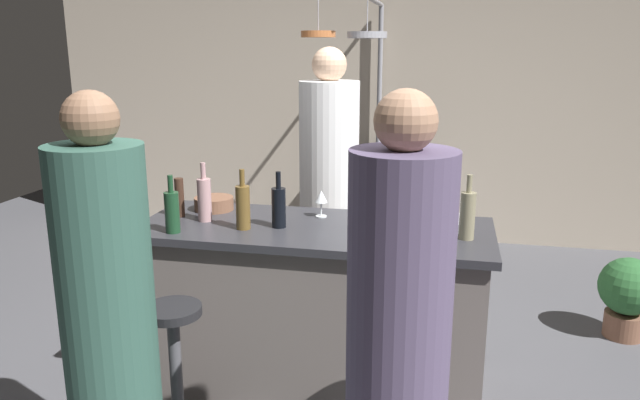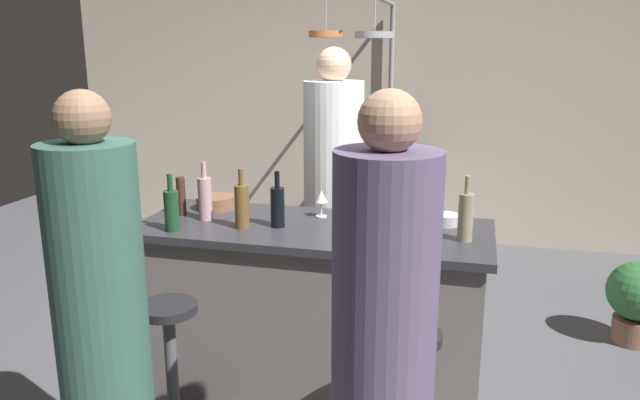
% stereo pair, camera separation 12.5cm
% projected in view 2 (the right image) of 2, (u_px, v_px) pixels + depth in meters
% --- Properties ---
extents(ground_plane, '(9.00, 9.00, 0.00)m').
position_uv_depth(ground_plane, '(313.00, 384.00, 3.30)').
color(ground_plane, '#4C4C51').
extents(back_wall, '(6.40, 0.16, 2.60)m').
position_uv_depth(back_wall, '(393.00, 101.00, 5.66)').
color(back_wall, '#BCAD99').
rests_on(back_wall, ground_plane).
extents(kitchen_island, '(1.80, 0.72, 0.90)m').
position_uv_depth(kitchen_island, '(313.00, 307.00, 3.19)').
color(kitchen_island, slate).
rests_on(kitchen_island, ground_plane).
extents(stove_range, '(0.80, 0.64, 0.89)m').
position_uv_depth(stove_range, '(384.00, 199.00, 5.49)').
color(stove_range, '#47474C').
rests_on(stove_range, ground_plane).
extents(chef, '(0.38, 0.38, 1.79)m').
position_uv_depth(chef, '(333.00, 200.00, 3.90)').
color(chef, white).
rests_on(chef, ground_plane).
extents(bar_stool_left, '(0.28, 0.28, 0.68)m').
position_uv_depth(bar_stool_left, '(172.00, 366.00, 2.75)').
color(bar_stool_left, '#4C4C51').
rests_on(bar_stool_left, ground_plane).
extents(guest_left, '(0.35, 0.35, 1.64)m').
position_uv_depth(guest_left, '(102.00, 324.00, 2.30)').
color(guest_left, '#33594C').
rests_on(guest_left, ground_plane).
extents(bar_stool_right, '(0.28, 0.28, 0.68)m').
position_uv_depth(bar_stool_right, '(407.00, 400.00, 2.49)').
color(bar_stool_right, '#4C4C51').
rests_on(bar_stool_right, ground_plane).
extents(guest_right, '(0.35, 0.35, 1.66)m').
position_uv_depth(guest_right, '(383.00, 356.00, 2.04)').
color(guest_right, '#594C6B').
rests_on(guest_right, ground_plane).
extents(overhead_pot_rack, '(0.61, 1.40, 2.17)m').
position_uv_depth(overhead_pot_rack, '(372.00, 66.00, 4.76)').
color(overhead_pot_rack, gray).
rests_on(overhead_pot_rack, ground_plane).
extents(potted_plant, '(0.36, 0.36, 0.52)m').
position_uv_depth(potted_plant, '(637.00, 298.00, 3.70)').
color(potted_plant, brown).
rests_on(potted_plant, ground_plane).
extents(pepper_mill, '(0.05, 0.05, 0.21)m').
position_uv_depth(pepper_mill, '(181.00, 196.00, 3.26)').
color(pepper_mill, '#382319').
rests_on(pepper_mill, kitchen_island).
extents(wine_bottle_amber, '(0.07, 0.07, 0.30)m').
position_uv_depth(wine_bottle_amber, '(242.00, 205.00, 3.02)').
color(wine_bottle_amber, brown).
rests_on(wine_bottle_amber, kitchen_island).
extents(wine_bottle_rose, '(0.07, 0.07, 0.31)m').
position_uv_depth(wine_bottle_rose, '(205.00, 198.00, 3.17)').
color(wine_bottle_rose, '#B78C8E').
rests_on(wine_bottle_rose, kitchen_island).
extents(wine_bottle_dark, '(0.07, 0.07, 0.29)m').
position_uv_depth(wine_bottle_dark, '(278.00, 206.00, 3.05)').
color(wine_bottle_dark, black).
rests_on(wine_bottle_dark, kitchen_island).
extents(wine_bottle_white, '(0.07, 0.07, 0.31)m').
position_uv_depth(wine_bottle_white, '(466.00, 216.00, 2.82)').
color(wine_bottle_white, gray).
rests_on(wine_bottle_white, kitchen_island).
extents(wine_bottle_green, '(0.07, 0.07, 0.29)m').
position_uv_depth(wine_bottle_green, '(171.00, 209.00, 2.98)').
color(wine_bottle_green, '#193D23').
rests_on(wine_bottle_green, kitchen_island).
extents(wine_glass_by_chef, '(0.07, 0.07, 0.15)m').
position_uv_depth(wine_glass_by_chef, '(406.00, 203.00, 3.12)').
color(wine_glass_by_chef, silver).
rests_on(wine_glass_by_chef, kitchen_island).
extents(wine_glass_near_right_guest, '(0.07, 0.07, 0.15)m').
position_uv_depth(wine_glass_near_right_guest, '(321.00, 198.00, 3.22)').
color(wine_glass_near_right_guest, silver).
rests_on(wine_glass_near_right_guest, kitchen_island).
extents(mixing_bowl_steel, '(0.14, 0.14, 0.06)m').
position_uv_depth(mixing_bowl_steel, '(445.00, 219.00, 3.10)').
color(mixing_bowl_steel, '#B7B7BC').
rests_on(mixing_bowl_steel, kitchen_island).
extents(mixing_bowl_wooden, '(0.22, 0.22, 0.07)m').
position_uv_depth(mixing_bowl_wooden, '(216.00, 202.00, 3.41)').
color(mixing_bowl_wooden, brown).
rests_on(mixing_bowl_wooden, kitchen_island).
extents(mixing_bowl_blue, '(0.18, 0.18, 0.08)m').
position_uv_depth(mixing_bowl_blue, '(395.00, 232.00, 2.85)').
color(mixing_bowl_blue, '#334C6B').
rests_on(mixing_bowl_blue, kitchen_island).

